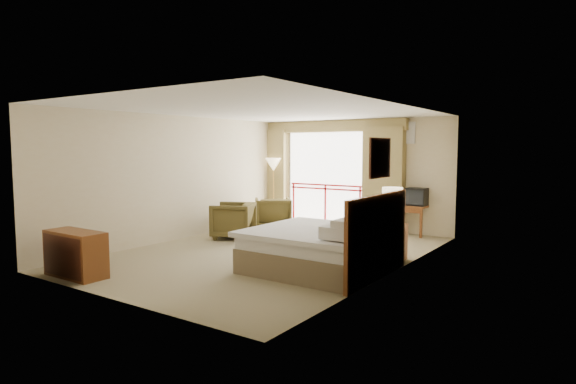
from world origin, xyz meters
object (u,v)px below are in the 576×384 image
Objects in this scene: armchair_far at (273,229)px; side_table at (240,215)px; desk at (404,211)px; dresser at (75,254)px; nightstand at (390,242)px; tv at (417,197)px; table_lamp at (392,196)px; bed at (323,248)px; wastebasket at (372,229)px; armchair_near at (233,238)px; floor_lamp at (273,167)px.

armchair_far is 1.50× the size of side_table.
dresser is (-2.86, -6.48, -0.18)m from desk.
armchair_far is at bearing 157.25° from nightstand.
tv is 0.52× the size of armchair_far.
nightstand is at bearing -74.06° from desk.
table_lamp is 2.80m from desk.
bed reaches higher than armchair_far.
table_lamp is at bearing 64.41° from bed.
armchair_far is (-2.41, -0.52, -0.16)m from wastebasket.
dresser is at bearing -113.69° from desk.
nightstand is at bearing -10.18° from side_table.
wastebasket is at bearing 103.14° from armchair_near.
wastebasket is at bearing -125.45° from desk.
table_lamp is at bearing -9.50° from side_table.
table_lamp is 1.99× the size of wastebasket.
nightstand reaches higher than side_table.
floor_lamp is at bearing 134.88° from bed.
desk is at bearing 54.45° from wastebasket.
dresser is (-3.16, -6.43, -0.54)m from tv.
desk reaches higher than armchair_far.
floor_lamp is at bearing 149.72° from nightstand.
armchair_far is (-3.02, 2.75, -0.38)m from bed.
armchair_near is at bearing 156.79° from bed.
floor_lamp is (-4.37, 2.41, 0.35)m from table_lamp.
floor_lamp reaches higher than desk.
nightstand is 0.82m from table_lamp.
side_table reaches higher than armchair_far.
table_lamp reaches higher than bed.
nightstand is at bearing -62.00° from tv.
armchair_far is (-3.20, -1.16, -0.90)m from tv.
dresser is (-2.98, -2.52, -0.02)m from bed.
nightstand is at bearing 63.55° from bed.
wastebasket is 0.18× the size of floor_lamp.
desk reaches higher than nightstand.
side_table is at bearing 92.05° from dresser.
armchair_far is at bearing 158.84° from table_lamp.
tv reaches higher than wastebasket.
bed is 3.29× the size of nightstand.
tv is (-0.46, 2.57, -0.25)m from table_lamp.
armchair_near is at bearing -137.95° from desk.
floor_lamp is at bearing 92.65° from dresser.
side_table is 0.54× the size of dresser.
nightstand is at bearing 42.24° from dresser.
wastebasket is 3.42m from floor_lamp.
dresser is (0.75, -6.26, -1.14)m from floor_lamp.
floor_lamp is at bearing 171.33° from wastebasket.
bed is at bearing -88.18° from desk.
tv reaches higher than desk.
side_table is (-3.65, -1.88, -0.50)m from tv.
side_table is at bearing -175.57° from armchair_near.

